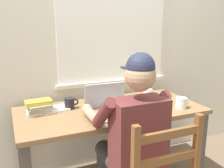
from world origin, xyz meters
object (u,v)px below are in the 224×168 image
coffee_mug_dark (70,103)px  book_stack_main (39,107)px  coffee_mug_white (181,103)px  laptop (109,108)px  desk (111,119)px  coffee_mug_spare (148,95)px  seated_person (131,134)px  computer_mouse (139,109)px

coffee_mug_dark → book_stack_main: book_stack_main is taller
coffee_mug_white → coffee_mug_dark: (-0.85, 0.35, 0.00)m
laptop → coffee_mug_white: (0.60, -0.10, -0.01)m
desk → coffee_mug_spare: 0.43m
desk → coffee_mug_dark: bearing=156.8°
laptop → desk: bearing=61.1°
laptop → coffee_mug_dark: laptop is taller
seated_person → coffee_mug_dark: 0.63m
computer_mouse → coffee_mug_spare: coffee_mug_spare is taller
coffee_mug_white → coffee_mug_spare: size_ratio=1.07×
coffee_mug_dark → desk: bearing=-23.2°
desk → book_stack_main: (-0.55, 0.11, 0.14)m
computer_mouse → coffee_mug_dark: bearing=150.7°
coffee_mug_spare → coffee_mug_dark: bearing=176.2°
computer_mouse → coffee_mug_dark: size_ratio=0.85×
laptop → computer_mouse: size_ratio=3.30×
seated_person → book_stack_main: (-0.52, 0.54, 0.09)m
coffee_mug_dark → coffee_mug_white: bearing=-22.4°
laptop → coffee_mug_spare: size_ratio=2.80×
seated_person → book_stack_main: 0.75m
coffee_mug_dark → book_stack_main: 0.25m
seated_person → coffee_mug_white: size_ratio=9.78×
desk → coffee_mug_dark: 0.36m
book_stack_main → coffee_mug_white: bearing=-16.6°
seated_person → coffee_mug_white: 0.61m
book_stack_main → computer_mouse: bearing=-18.9°
seated_person → laptop: (-0.03, 0.31, 0.09)m
seated_person → coffee_mug_dark: seated_person is taller
book_stack_main → seated_person: bearing=-45.8°
laptop → coffee_mug_white: size_ratio=2.63×
seated_person → coffee_mug_spare: (0.43, 0.51, 0.09)m
laptop → computer_mouse: (0.24, -0.03, -0.04)m
desk → coffee_mug_spare: bearing=11.9°
coffee_mug_white → laptop: bearing=170.6°
computer_mouse → book_stack_main: bearing=161.1°
laptop → coffee_mug_dark: bearing=134.4°
coffee_mug_white → coffee_mug_spare: coffee_mug_spare is taller
desk → coffee_mug_spare: size_ratio=12.75×
coffee_mug_dark → coffee_mug_spare: coffee_mug_spare is taller
desk → seated_person: seated_person is taller
desk → book_stack_main: size_ratio=7.47×
seated_person → coffee_mug_dark: bearing=116.2°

